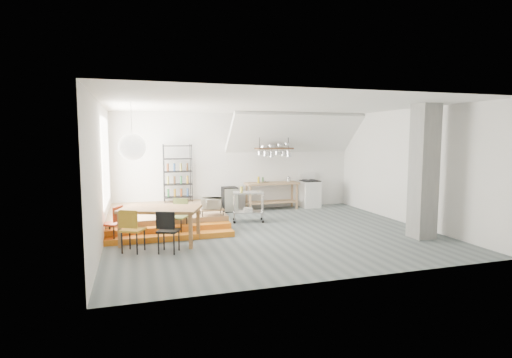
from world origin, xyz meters
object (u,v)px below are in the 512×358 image
object	(u,v)px
dining_table	(160,212)
rolling_cart	(248,202)
stove	(310,193)
mini_fridge	(230,199)

from	to	relation	value
dining_table	rolling_cart	world-z (taller)	rolling_cart
stove	dining_table	xyz separation A→B (m)	(-5.26, -3.36, 0.26)
rolling_cart	mini_fridge	distance (m)	1.74
stove	dining_table	distance (m)	6.24
dining_table	mini_fridge	size ratio (longest dim) A/B	2.46
stove	mini_fridge	xyz separation A→B (m)	(-2.84, 0.04, -0.08)
mini_fridge	rolling_cart	bearing A→B (deg)	-85.46
mini_fridge	stove	bearing A→B (deg)	-0.89
dining_table	rolling_cart	distance (m)	3.06
rolling_cart	mini_fridge	xyz separation A→B (m)	(-0.14, 1.73, -0.16)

